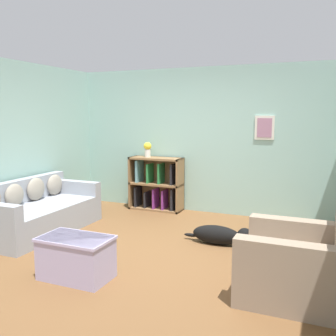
{
  "coord_description": "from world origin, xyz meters",
  "views": [
    {
      "loc": [
        1.95,
        -4.22,
        1.77
      ],
      "look_at": [
        0.0,
        0.4,
        1.05
      ],
      "focal_mm": 40.0,
      "sensor_mm": 36.0,
      "label": 1
    }
  ],
  "objects": [
    {
      "name": "wall_back",
      "position": [
        0.0,
        2.25,
        1.3
      ],
      "size": [
        5.6,
        0.13,
        2.6
      ],
      "color": "#93BCB2",
      "rests_on": "ground_plane"
    },
    {
      "name": "bookshelf",
      "position": [
        -0.92,
        2.02,
        0.48
      ],
      "size": [
        0.99,
        0.36,
        0.98
      ],
      "color": "olive",
      "rests_on": "ground_plane"
    },
    {
      "name": "recliner_chair",
      "position": [
        1.81,
        -0.54,
        0.34
      ],
      "size": [
        1.04,
        0.97,
        0.98
      ],
      "color": "gray",
      "rests_on": "ground_plane"
    },
    {
      "name": "couch",
      "position": [
        -2.03,
        0.09,
        0.3
      ],
      "size": [
        0.93,
        1.92,
        0.8
      ],
      "color": "#9399A3",
      "rests_on": "ground_plane"
    },
    {
      "name": "ground_plane",
      "position": [
        0.0,
        0.0,
        0.0
      ],
      "size": [
        14.0,
        14.0,
        0.0
      ],
      "primitive_type": "plane",
      "color": "brown"
    },
    {
      "name": "wall_left",
      "position": [
        -2.55,
        -0.0,
        1.3
      ],
      "size": [
        0.13,
        5.0,
        2.6
      ],
      "color": "#93BCB2",
      "rests_on": "ground_plane"
    },
    {
      "name": "dog",
      "position": [
        0.7,
        0.6,
        0.14
      ],
      "size": [
        0.97,
        0.24,
        0.27
      ],
      "color": "black",
      "rests_on": "ground_plane"
    },
    {
      "name": "vase",
      "position": [
        -1.09,
        2.0,
        1.14
      ],
      "size": [
        0.14,
        0.14,
        0.28
      ],
      "color": "silver",
      "rests_on": "bookshelf"
    },
    {
      "name": "coffee_table",
      "position": [
        -0.47,
        -1.04,
        0.25
      ],
      "size": [
        0.78,
        0.47,
        0.46
      ],
      "color": "#ADA3CC",
      "rests_on": "ground_plane"
    }
  ]
}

